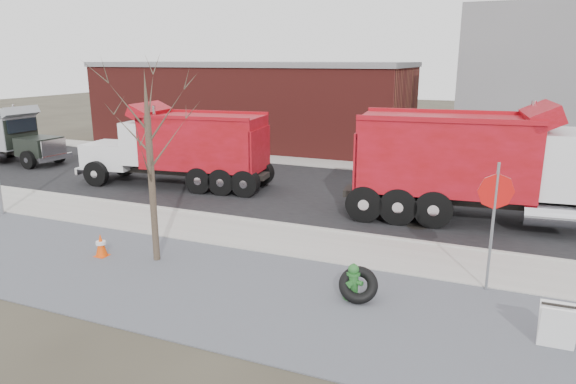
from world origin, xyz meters
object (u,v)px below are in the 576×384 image
at_px(dump_truck_red_a, 487,163).
at_px(dump_truck_grey, 4,133).
at_px(sandwich_board, 558,326).
at_px(truck_tire, 358,285).
at_px(stop_sign, 495,206).
at_px(fire_hydrant, 353,283).
at_px(dump_truck_red_b, 181,145).

bearing_deg(dump_truck_red_a, dump_truck_grey, 170.95).
xyz_separation_m(sandwich_board, dump_truck_grey, (-26.13, 9.33, 1.05)).
bearing_deg(truck_tire, stop_sign, 32.51).
relative_size(fire_hydrant, sandwich_board, 0.96).
distance_m(fire_hydrant, truck_tire, 0.15).
height_order(truck_tire, sandwich_board, sandwich_board).
bearing_deg(sandwich_board, dump_truck_red_a, 100.27).
relative_size(fire_hydrant, truck_tire, 0.82).
bearing_deg(dump_truck_red_b, fire_hydrant, 134.78).
bearing_deg(dump_truck_grey, truck_tire, -18.72).
height_order(stop_sign, dump_truck_red_b, dump_truck_red_b).
distance_m(fire_hydrant, dump_truck_grey, 23.66).
distance_m(sandwich_board, dump_truck_grey, 27.77).
xyz_separation_m(stop_sign, dump_truck_grey, (-24.80, 7.09, -0.58)).
bearing_deg(sandwich_board, stop_sign, 118.93).
bearing_deg(dump_truck_red_b, stop_sign, 147.38).
bearing_deg(stop_sign, dump_truck_red_b, 156.95).
xyz_separation_m(dump_truck_red_b, dump_truck_grey, (-12.05, 1.01, -0.27)).
bearing_deg(dump_truck_red_b, dump_truck_red_a, 171.39).
xyz_separation_m(fire_hydrant, dump_truck_red_a, (2.47, 7.44, 1.65)).
bearing_deg(fire_hydrant, truck_tire, -3.80).
distance_m(stop_sign, dump_truck_red_b, 14.13).
bearing_deg(sandwich_board, dump_truck_red_b, 147.62).
bearing_deg(dump_truck_red_a, stop_sign, -92.17).
distance_m(sandwich_board, dump_truck_red_a, 8.33).
xyz_separation_m(stop_sign, dump_truck_red_a, (-0.38, 5.76, -0.07)).
height_order(fire_hydrant, dump_truck_red_b, dump_truck_red_b).
bearing_deg(dump_truck_grey, fire_hydrant, -18.74).
xyz_separation_m(sandwich_board, dump_truck_red_b, (-14.08, 8.32, 1.32)).
distance_m(fire_hydrant, stop_sign, 3.73).
height_order(dump_truck_red_a, dump_truck_red_b, dump_truck_red_a).
bearing_deg(dump_truck_grey, sandwich_board, -16.61).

